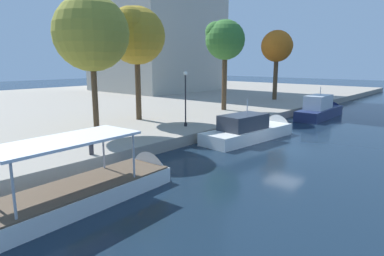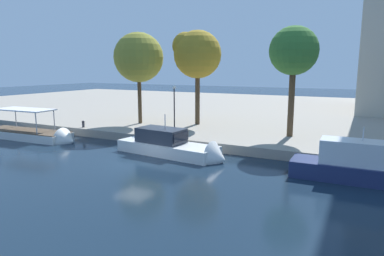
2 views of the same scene
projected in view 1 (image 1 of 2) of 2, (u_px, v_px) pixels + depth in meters
name	position (u px, v px, depth m)	size (l,w,h in m)	color
ground_plane	(285.00, 149.00, 24.65)	(220.00, 220.00, 0.00)	#142333
dock_promenade	(59.00, 105.00, 46.15)	(120.00, 55.00, 0.82)	gray
tour_boat_0	(90.00, 193.00, 15.51)	(11.47, 3.43, 4.16)	silver
motor_yacht_1	(253.00, 131.00, 27.90)	(10.14, 3.66, 4.37)	silver
motor_yacht_2	(321.00, 111.00, 38.55)	(10.01, 2.69, 4.41)	navy
mooring_bollard_0	(91.00, 148.00, 20.01)	(0.30, 0.30, 0.74)	#2D2D33
lamp_post	(185.00, 96.00, 28.47)	(0.34, 0.34, 4.71)	black
tree_0	(223.00, 40.00, 37.63)	(4.45, 4.57, 10.15)	#4C3823
tree_1	(278.00, 47.00, 48.25)	(4.51, 4.53, 10.00)	#4C3823
tree_2	(135.00, 34.00, 30.63)	(5.36, 5.31, 10.52)	#4C3823
tree_3	(90.00, 33.00, 24.98)	(5.63, 5.63, 10.37)	#4C3823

